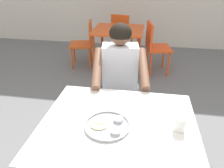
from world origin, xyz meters
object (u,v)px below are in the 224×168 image
chair_red_far (122,32)px  chair_foreground (120,86)px  chair_red_left (85,41)px  thali_tray (108,125)px  drinking_cup (180,123)px  table_background_red (118,34)px  diner_foreground (120,77)px  table_foreground (118,133)px  chair_red_right (155,44)px

chair_red_far → chair_foreground: bearing=-83.5°
chair_red_left → thali_tray: bearing=-70.9°
drinking_cup → chair_red_left: bearing=117.9°
chair_red_left → table_background_red: bearing=-2.9°
diner_foreground → chair_red_far: 2.46m
chair_red_far → chair_red_left: bearing=-134.2°
thali_tray → drinking_cup: bearing=6.0°
diner_foreground → table_foreground: bearing=-83.7°
drinking_cup → diner_foreground: (-0.46, 0.70, -0.07)m
chair_red_left → diner_foreground: bearing=-64.4°
thali_tray → chair_red_left: (-0.89, 2.57, -0.28)m
drinking_cup → chair_foreground: bearing=118.0°
table_foreground → chair_red_right: 2.44m
table_foreground → drinking_cup: (0.39, 0.00, 0.13)m
chair_foreground → drinking_cup: bearing=-62.0°
chair_red_right → diner_foreground: bearing=-102.1°
diner_foreground → chair_red_left: 2.03m
table_background_red → chair_red_far: bearing=91.6°
drinking_cup → chair_red_right: bearing=92.2°
table_foreground → drinking_cup: size_ratio=10.80×
drinking_cup → chair_red_far: size_ratio=0.11×
chair_foreground → diner_foreground: size_ratio=0.69×
chair_red_left → chair_red_far: chair_red_far is taller
drinking_cup → thali_tray: bearing=-174.0°
thali_tray → chair_foreground: size_ratio=0.35×
chair_foreground → chair_red_left: (-0.85, 1.60, -0.02)m
thali_tray → diner_foreground: size_ratio=0.24×
drinking_cup → table_background_red: bearing=106.2°
drinking_cup → chair_red_left: (-1.34, 2.52, -0.32)m
thali_tray → chair_red_far: chair_red_far is taller
diner_foreground → chair_red_far: bearing=96.5°
table_foreground → chair_red_far: size_ratio=1.18×
diner_foreground → chair_red_left: bearing=115.6°
drinking_cup → chair_red_right: size_ratio=0.11×
chair_red_left → table_foreground: bearing=-69.4°
thali_tray → chair_red_right: chair_red_right is taller
table_foreground → chair_red_left: size_ratio=1.21×
chair_foreground → chair_red_far: (-0.25, 2.22, 0.00)m
table_foreground → chair_red_right: (0.29, 2.42, -0.15)m
drinking_cup → table_background_red: (-0.72, 2.49, -0.16)m
chair_foreground → chair_red_left: 1.81m
diner_foreground → thali_tray: bearing=-88.6°
thali_tray → chair_foreground: (-0.04, 0.96, -0.26)m
chair_foreground → table_background_red: size_ratio=0.99×
chair_red_right → drinking_cup: bearing=-87.8°
table_background_red → thali_tray: bearing=-83.7°
diner_foreground → table_background_red: diner_foreground is taller
table_foreground → diner_foreground: diner_foreground is taller
chair_foreground → table_background_red: 1.60m
table_foreground → diner_foreground: 0.71m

